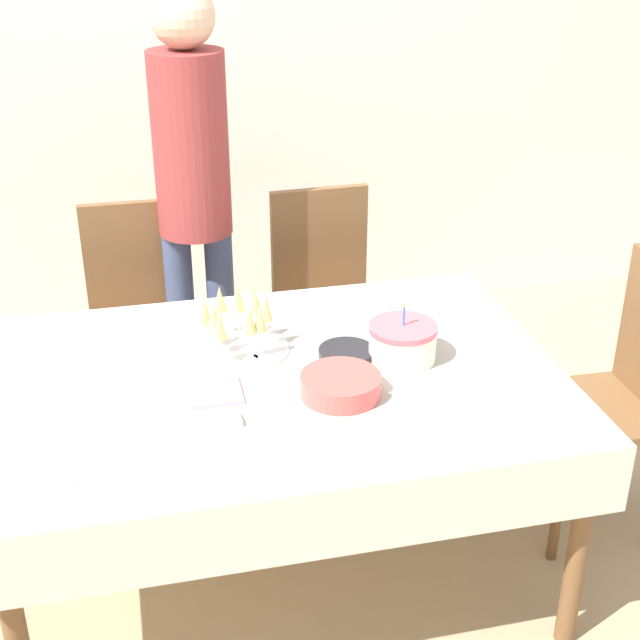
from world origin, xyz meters
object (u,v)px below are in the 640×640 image
Objects in this scene: birthday_cake at (402,342)px; plate_stack_main at (341,385)px; person_standing at (193,176)px; dining_chair_right_end at (619,387)px; dining_chair_far_right at (326,299)px; plate_stack_dessert at (347,353)px; dining_chair_far_left at (142,317)px; champagne_tray at (237,323)px.

plate_stack_main is (-0.24, -0.17, -0.03)m from birthday_cake.
birthday_cake is 0.12× the size of person_standing.
dining_chair_far_right is at bearing 131.11° from dining_chair_right_end.
person_standing is at bearing 143.74° from dining_chair_right_end.
plate_stack_dessert is (-0.14, -0.85, 0.21)m from dining_chair_far_right.
dining_chair_far_left is 1.06m from plate_stack_dessert.
plate_stack_main is 0.23m from plate_stack_dessert.
plate_stack_dessert is 1.02m from person_standing.
person_standing is (-0.36, 0.89, 0.33)m from plate_stack_dessert.
dining_chair_far_right is at bearing -4.88° from person_standing.
plate_stack_main is at bearing -101.42° from dining_chair_far_right.
dining_chair_right_end is (1.54, -0.91, 0.00)m from dining_chair_far_left.
dining_chair_far_left is 1.00× the size of dining_chair_far_right.
champagne_tray is 1.34× the size of plate_stack_main.
champagne_tray is 0.18× the size of person_standing.
plate_stack_main is at bearing -171.25° from dining_chair_right_end.
dining_chair_far_left is 0.83m from champagne_tray.
birthday_cake is 1.21× the size of plate_stack_dessert.
plate_stack_dessert is at bearing 163.74° from birthday_cake.
birthday_cake is 0.29m from plate_stack_main.
birthday_cake reaches higher than champagne_tray.
plate_stack_main is at bearing -63.65° from dining_chair_far_left.
dining_chair_far_right is 4.15× the size of plate_stack_main.
plate_stack_main is at bearing -145.06° from birthday_cake.
dining_chair_far_right reaches higher than plate_stack_main.
plate_stack_main is at bearing -53.96° from champagne_tray.
person_standing is at bearing 10.27° from dining_chair_far_left.
dining_chair_far_right is 5.54× the size of plate_stack_dessert.
dining_chair_far_right is 1.21m from dining_chair_right_end.
dining_chair_far_left is 1.21m from plate_stack_main.
dining_chair_far_left is at bearing 111.16° from champagne_tray.
plate_stack_main reaches higher than plate_stack_dessert.
dining_chair_far_left is at bearing 125.24° from plate_stack_dessert.
champagne_tray is 0.42m from plate_stack_main.
dining_chair_right_end is 0.55× the size of person_standing.
dining_chair_far_right is (0.74, -0.00, 0.00)m from dining_chair_far_left.
champagne_tray is (-0.48, 0.17, 0.04)m from birthday_cake.
birthday_cake is at bearing 179.18° from dining_chair_right_end.
dining_chair_far_left is at bearing -169.73° from person_standing.
plate_stack_main is (0.53, -1.07, 0.23)m from dining_chair_far_left.
dining_chair_far_right is 1.00× the size of dining_chair_right_end.
birthday_cake is 1.12m from person_standing.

